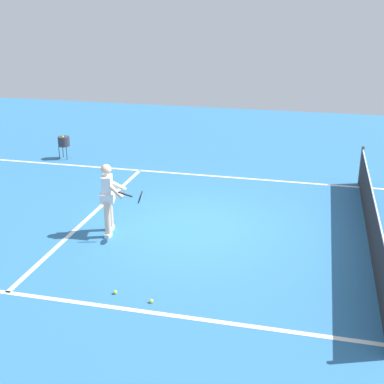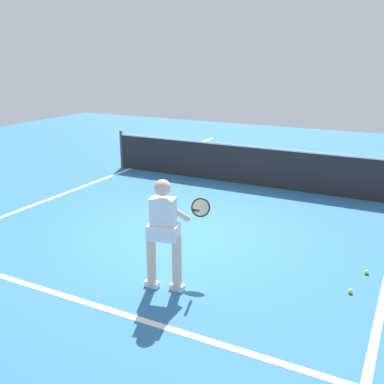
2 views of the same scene
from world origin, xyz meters
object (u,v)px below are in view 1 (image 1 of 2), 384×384
Objects in this scene: tennis_player at (109,196)px; tennis_ball_mid at (115,292)px; ball_hopper at (64,142)px; tennis_ball_far at (151,301)px.

tennis_player is 2.63m from tennis_ball_mid.
tennis_ball_mid is 8.53m from ball_hopper.
tennis_ball_mid is at bearing 23.43° from tennis_player.
tennis_player is at bearing 35.44° from ball_hopper.
tennis_ball_mid is 0.70m from tennis_ball_far.
ball_hopper reaches higher than tennis_ball_far.
tennis_player is 23.48× the size of tennis_ball_mid.
ball_hopper is (-7.23, -4.51, 0.51)m from tennis_ball_mid.
tennis_ball_far is at bearing 79.81° from tennis_ball_mid.
ball_hopper is at bearing -144.56° from tennis_player.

